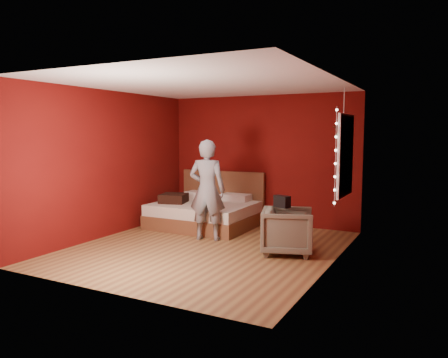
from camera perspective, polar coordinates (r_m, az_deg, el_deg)
floor at (r=7.12m, az=-2.26°, el=-8.99°), size 4.50×4.50×0.00m
room_walls at (r=6.88m, az=-2.32°, el=4.64°), size 4.04×4.54×2.62m
window at (r=7.03m, az=15.54°, el=2.99°), size 0.05×0.97×1.27m
fairy_lights at (r=6.52m, az=14.36°, el=2.81°), size 0.04×0.04×1.45m
bed at (r=8.73m, az=-2.27°, el=-4.37°), size 1.90×1.62×1.05m
person at (r=7.52m, az=-2.21°, el=-1.44°), size 0.72×0.56×1.74m
armchair at (r=6.80m, az=8.30°, el=-6.74°), size 0.96×0.95×0.70m
handbag at (r=6.82m, az=7.59°, el=-2.92°), size 0.29×0.22×0.18m
throw_pillow at (r=8.69m, az=-6.59°, el=-2.51°), size 0.60×0.60×0.17m
hanging_plant at (r=7.67m, az=15.31°, el=5.99°), size 0.35×0.31×0.91m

